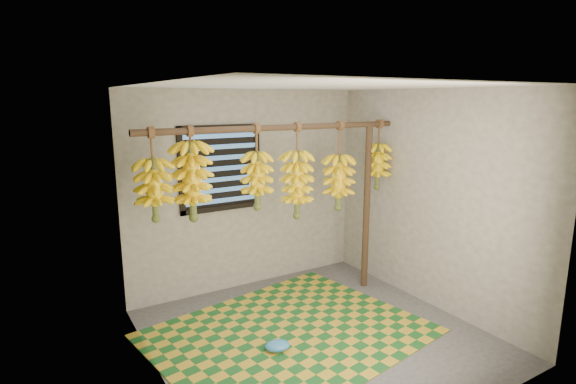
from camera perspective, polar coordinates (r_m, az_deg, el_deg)
floor at (r=4.66m, az=3.67°, el=-17.78°), size 3.00×3.00×0.01m
ceiling at (r=4.06m, az=4.13°, el=13.35°), size 3.00×3.00×0.01m
wall_back at (r=5.47m, az=-5.18°, el=0.21°), size 3.00×0.01×2.40m
wall_left at (r=3.59m, az=-16.37°, el=-6.42°), size 0.01×3.00×2.40m
wall_right at (r=5.19m, az=17.65°, el=-0.93°), size 0.01×3.00×2.40m
window at (r=5.25m, az=-8.54°, el=2.97°), size 1.00×0.04×1.00m
hanging_pole at (r=4.65m, az=-0.96°, el=8.18°), size 3.00×0.06×0.06m
support_post at (r=5.50m, az=9.95°, el=-1.98°), size 0.08×0.08×2.00m
woven_mat at (r=4.68m, az=0.17°, el=-17.46°), size 2.83×2.42×0.01m
plastic_bag at (r=4.37m, az=-1.36°, el=-18.94°), size 0.27×0.22×0.10m
banana_bunch_a at (r=4.22m, az=-16.62°, el=0.25°), size 0.33×0.33×0.85m
banana_bunch_b at (r=4.31m, az=-12.09°, el=1.32°), size 0.36×0.36×0.89m
banana_bunch_c at (r=4.59m, az=-3.95°, el=1.48°), size 0.31×0.31×0.87m
banana_bunch_d at (r=4.84m, az=1.15°, el=0.96°), size 0.33×0.33×1.03m
banana_bunch_e at (r=5.16m, az=6.44°, el=1.28°), size 0.35×0.35×1.01m
banana_bunch_f at (r=5.51m, az=11.31°, el=3.25°), size 0.30×0.30×0.83m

